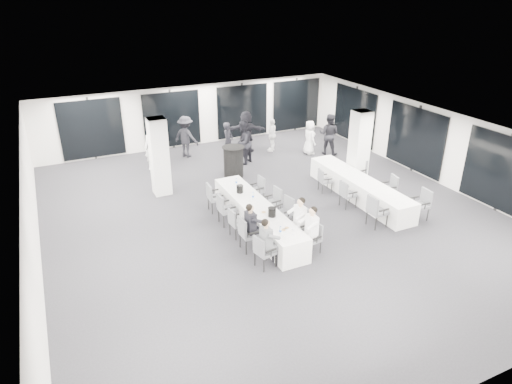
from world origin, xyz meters
TOP-DOWN VIEW (x-y plane):
  - room at (0.89, 1.11)m, footprint 14.04×16.04m
  - column_left at (-2.80, 3.20)m, footprint 0.60×0.60m
  - column_right at (4.20, 1.00)m, footprint 0.60×0.60m
  - banquet_table_main at (-0.78, -0.61)m, footprint 0.90×5.00m
  - banquet_table_side at (3.39, -0.21)m, footprint 0.90×5.00m
  - cocktail_table at (0.18, 3.57)m, footprint 0.88×0.88m
  - chair_main_left_near at (-1.61, -2.70)m, footprint 0.56×0.59m
  - chair_main_left_second at (-1.62, -1.71)m, footprint 0.52×0.59m
  - chair_main_left_mid at (-1.61, -0.87)m, footprint 0.50×0.54m
  - chair_main_left_fourth at (-1.62, 0.01)m, footprint 0.52×0.58m
  - chair_main_left_far at (-1.62, 1.01)m, footprint 0.52×0.58m
  - chair_main_right_near at (0.04, -2.58)m, footprint 0.49×0.53m
  - chair_main_right_second at (0.06, -1.95)m, footprint 0.56×0.61m
  - chair_main_right_mid at (0.05, -0.91)m, footprint 0.57×0.60m
  - chair_main_right_fourth at (0.05, -0.14)m, footprint 0.54×0.58m
  - chair_main_right_far at (0.05, 1.05)m, footprint 0.50×0.55m
  - chair_side_left_near at (2.55, -2.14)m, footprint 0.53×0.60m
  - chair_side_left_mid at (2.56, -0.62)m, footprint 0.49×0.55m
  - chair_side_left_far at (2.57, 0.80)m, footprint 0.50×0.53m
  - chair_side_right_near at (4.23, -2.36)m, footprint 0.55×0.60m
  - chair_side_right_mid at (4.23, -0.86)m, footprint 0.55×0.59m
  - chair_side_right_far at (4.23, 0.86)m, footprint 0.53×0.57m
  - seated_guest_a at (-1.45, -2.68)m, footprint 0.50×0.38m
  - seated_guest_b at (-1.45, -1.70)m, footprint 0.50×0.38m
  - seated_guest_c at (-0.11, -2.59)m, footprint 0.50×0.38m
  - seated_guest_d at (-0.11, -1.95)m, footprint 0.50×0.38m
  - standing_guest_a at (0.71, 5.40)m, footprint 0.87×0.87m
  - standing_guest_b at (1.09, 4.68)m, footprint 1.19×1.10m
  - standing_guest_c at (-0.81, 6.54)m, footprint 1.35×1.47m
  - standing_guest_d at (2.93, 5.61)m, footprint 1.09×1.13m
  - standing_guest_e at (4.25, 4.54)m, footprint 0.52×0.83m
  - standing_guest_f at (1.85, 6.06)m, footprint 2.08×1.50m
  - standing_guest_g at (-2.48, 5.69)m, footprint 0.91×0.81m
  - standing_guest_h at (4.99, 4.16)m, footprint 1.13×1.15m
  - ice_bucket_near at (-0.70, -1.43)m, footprint 0.24×0.24m
  - ice_bucket_far at (-0.88, 0.51)m, footprint 0.22×0.22m
  - water_bottle_a at (-0.96, -2.44)m, footprint 0.07×0.07m
  - water_bottle_b at (-0.70, -0.12)m, footprint 0.07×0.07m
  - water_bottle_c at (-0.72, 1.18)m, footprint 0.07×0.07m
  - plate_a at (-0.80, -2.32)m, footprint 0.22×0.22m
  - plate_b at (-0.65, -2.26)m, footprint 0.19×0.19m
  - plate_c at (-0.81, -1.12)m, footprint 0.22×0.22m
  - wine_glass at (-0.67, -2.64)m, footprint 0.08×0.08m

SIDE VIEW (x-z plane):
  - banquet_table_main at x=-0.78m, z-range 0.00..0.75m
  - banquet_table_side at x=3.39m, z-range 0.00..0.75m
  - chair_side_left_far at x=2.57m, z-range 0.06..0.93m
  - chair_main_right_near at x=0.04m, z-range 0.06..0.93m
  - chair_main_left_mid at x=-1.61m, z-range 0.06..0.97m
  - chair_main_right_far at x=0.05m, z-range 0.06..0.97m
  - chair_side_right_mid at x=4.23m, z-range 0.07..1.01m
  - chair_main_left_near at x=-1.61m, z-range 0.07..1.01m
  - chair_side_left_mid at x=2.56m, z-range 0.07..1.01m
  - chair_side_right_far at x=4.23m, z-range 0.07..1.01m
  - chair_main_right_mid at x=0.05m, z-range 0.07..1.03m
  - chair_main_right_fourth at x=0.05m, z-range 0.07..1.04m
  - chair_main_left_far at x=-1.62m, z-range 0.07..1.06m
  - chair_side_right_near at x=4.23m, z-range 0.07..1.09m
  - chair_main_left_fourth at x=-1.62m, z-range 0.07..1.09m
  - chair_main_right_second at x=0.06m, z-range 0.07..1.10m
  - chair_main_left_second at x=-1.62m, z-range 0.07..1.10m
  - chair_side_left_near at x=2.55m, z-range 0.07..1.11m
  - cocktail_table at x=0.18m, z-range 0.01..1.23m
  - plate_a at x=-0.80m, z-range 0.75..0.78m
  - plate_b at x=-0.65m, z-range 0.75..0.78m
  - plate_c at x=-0.81m, z-range 0.75..0.78m
  - seated_guest_a at x=-1.45m, z-range 0.09..1.53m
  - seated_guest_b at x=-1.45m, z-range 0.09..1.53m
  - seated_guest_c at x=-0.11m, z-range 0.09..1.53m
  - seated_guest_d at x=-0.11m, z-range 0.09..1.53m
  - standing_guest_d at x=2.93m, z-range 0.00..1.71m
  - water_bottle_a at x=-0.96m, z-range 0.75..0.96m
  - standing_guest_e at x=4.25m, z-range 0.00..1.71m
  - water_bottle_c at x=-0.72m, z-range 0.75..0.96m
  - water_bottle_b at x=-0.70m, z-range 0.75..0.97m
  - ice_bucket_far at x=-0.88m, z-range 0.75..1.00m
  - ice_bucket_near at x=-0.70m, z-range 0.75..1.02m
  - wine_glass at x=-0.67m, z-range 0.80..1.00m
  - standing_guest_a at x=0.71m, z-range 0.00..1.87m
  - standing_guest_c at x=-0.81m, z-range 0.00..2.06m
  - standing_guest_g at x=-2.48m, z-range 0.00..2.07m
  - standing_guest_h at x=4.99m, z-range 0.00..2.08m
  - standing_guest_b at x=1.09m, z-range 0.00..2.11m
  - standing_guest_f at x=1.85m, z-range 0.00..2.12m
  - room at x=0.89m, z-range -0.03..2.81m
  - column_left at x=-2.80m, z-range 0.00..2.80m
  - column_right at x=4.20m, z-range 0.00..2.80m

